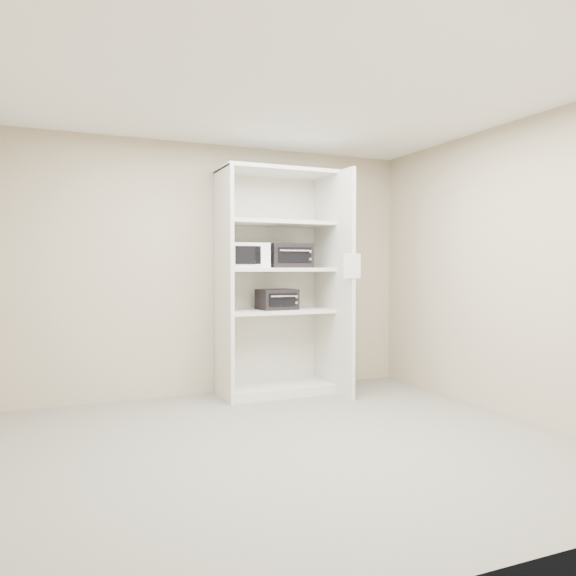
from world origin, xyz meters
name	(u,v)px	position (x,y,z in m)	size (l,w,h in m)	color
floor	(285,446)	(0.00, 0.00, 0.00)	(4.50, 4.00, 0.01)	slate
ceiling	(285,90)	(0.00, 0.00, 2.70)	(4.50, 4.00, 0.01)	white
wall_back	(213,270)	(0.00, 2.00, 1.35)	(4.50, 0.02, 2.70)	#B8A58C
wall_front	(466,271)	(0.00, -2.00, 1.35)	(4.50, 0.02, 2.70)	#B8A58C
wall_right	(511,270)	(2.25, 0.00, 1.35)	(0.02, 4.00, 2.70)	#B8A58C
shelving_unit	(281,290)	(0.67, 1.70, 1.13)	(1.24, 0.92, 2.42)	silver
microwave	(247,255)	(0.28, 1.71, 1.50)	(0.43, 0.33, 0.26)	white
toaster_oven_upper	(289,256)	(0.77, 1.71, 1.50)	(0.46, 0.34, 0.26)	black
toaster_oven_lower	(277,299)	(0.61, 1.67, 1.03)	(0.39, 0.30, 0.22)	black
paper_sign	(352,266)	(1.20, 1.07, 1.39)	(0.19, 0.01, 0.25)	white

